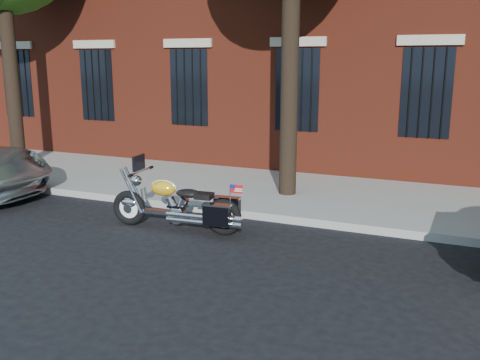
% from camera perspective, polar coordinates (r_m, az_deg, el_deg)
% --- Properties ---
extents(ground, '(120.00, 120.00, 0.00)m').
position_cam_1_polar(ground, '(9.08, -3.77, -6.19)').
color(ground, black).
rests_on(ground, ground).
extents(curb, '(40.00, 0.16, 0.15)m').
position_cam_1_polar(curb, '(10.25, -0.28, -3.49)').
color(curb, gray).
rests_on(curb, ground).
extents(sidewalk, '(40.00, 3.60, 0.15)m').
position_cam_1_polar(sidewalk, '(11.93, 3.32, -1.16)').
color(sidewalk, gray).
rests_on(sidewalk, ground).
extents(motorcycle, '(2.59, 0.84, 1.30)m').
position_cam_1_polar(motorcycle, '(9.35, -6.25, -2.86)').
color(motorcycle, black).
rests_on(motorcycle, ground).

